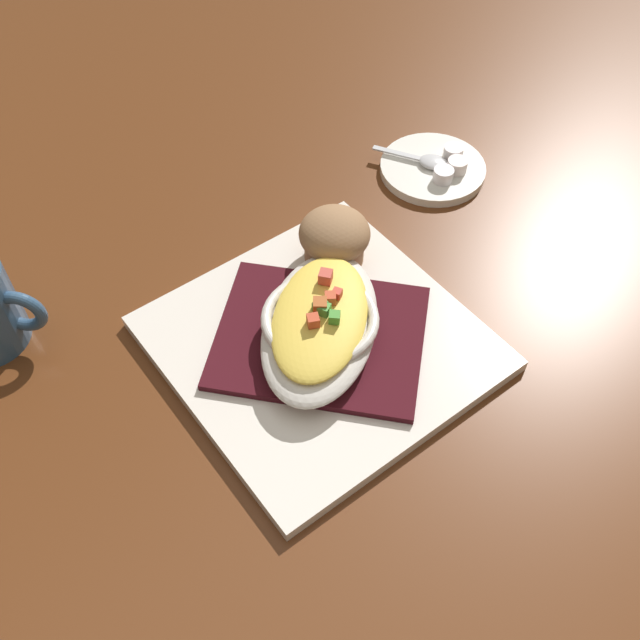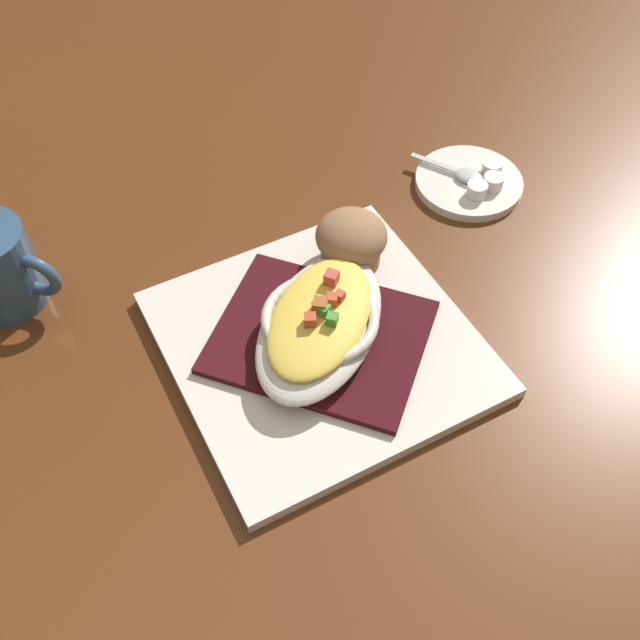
{
  "view_description": "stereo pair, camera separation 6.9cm",
  "coord_description": "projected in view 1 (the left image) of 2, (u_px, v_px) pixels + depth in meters",
  "views": [
    {
      "loc": [
        -0.31,
        -0.3,
        0.58
      ],
      "look_at": [
        0.0,
        0.0,
        0.04
      ],
      "focal_mm": 41.07,
      "sensor_mm": 36.0,
      "label": 1
    },
    {
      "loc": [
        -0.26,
        -0.35,
        0.58
      ],
      "look_at": [
        0.0,
        0.0,
        0.04
      ],
      "focal_mm": 41.07,
      "sensor_mm": 36.0,
      "label": 2
    }
  ],
  "objects": [
    {
      "name": "creamer_cup_2",
      "position": [
        453.0,
        152.0,
        0.89
      ],
      "size": [
        0.02,
        0.02,
        0.02
      ],
      "primitive_type": "cylinder",
      "color": "white",
      "rests_on": "creamer_saucer"
    },
    {
      "name": "creamer_saucer",
      "position": [
        433.0,
        169.0,
        0.89
      ],
      "size": [
        0.13,
        0.13,
        0.01
      ],
      "primitive_type": "cylinder",
      "color": "white",
      "rests_on": "ground_plane"
    },
    {
      "name": "square_plate",
      "position": [
        320.0,
        343.0,
        0.72
      ],
      "size": [
        0.33,
        0.33,
        0.01
      ],
      "primitive_type": "cube",
      "rotation": [
        0.0,
        0.0,
        -0.16
      ],
      "color": "white",
      "rests_on": "ground_plane"
    },
    {
      "name": "spoon",
      "position": [
        430.0,
        161.0,
        0.88
      ],
      "size": [
        0.05,
        0.09,
        0.01
      ],
      "color": "silver",
      "rests_on": "creamer_saucer"
    },
    {
      "name": "creamer_cup_0",
      "position": [
        443.0,
        175.0,
        0.86
      ],
      "size": [
        0.02,
        0.02,
        0.02
      ],
      "primitive_type": "cylinder",
      "color": "white",
      "rests_on": "creamer_saucer"
    },
    {
      "name": "creamer_cup_1",
      "position": [
        457.0,
        166.0,
        0.87
      ],
      "size": [
        0.02,
        0.02,
        0.02
      ],
      "primitive_type": "cylinder",
      "color": "white",
      "rests_on": "creamer_saucer"
    },
    {
      "name": "gratin_dish",
      "position": [
        320.0,
        322.0,
        0.7
      ],
      "size": [
        0.22,
        0.19,
        0.05
      ],
      "color": "silver",
      "rests_on": "folded_napkin"
    },
    {
      "name": "folded_napkin",
      "position": [
        320.0,
        337.0,
        0.71
      ],
      "size": [
        0.24,
        0.25,
        0.01
      ],
      "primitive_type": "cube",
      "rotation": [
        0.0,
        0.0,
        0.58
      ],
      "color": "#3D0F16",
      "rests_on": "square_plate"
    },
    {
      "name": "muffin",
      "position": [
        334.0,
        238.0,
        0.76
      ],
      "size": [
        0.07,
        0.07,
        0.06
      ],
      "color": "#966642",
      "rests_on": "square_plate"
    },
    {
      "name": "ground_plane",
      "position": [
        320.0,
        347.0,
        0.73
      ],
      "size": [
        2.6,
        2.6,
        0.0
      ],
      "primitive_type": "plane",
      "color": "#5A2E14"
    }
  ]
}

